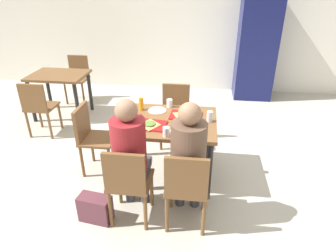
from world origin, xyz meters
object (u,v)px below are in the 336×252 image
(person_in_red, at_px, (130,150))
(chair_near_right, at_px, (187,185))
(chair_near_left, at_px, (128,181))
(chair_left_end, at_px, (91,134))
(pizza_slice_a, at_px, (150,124))
(background_chair_far, at_px, (78,75))
(handbag, at_px, (95,208))
(paper_plate_near_edge, at_px, (181,131))
(condiment_bottle, at_px, (141,104))
(tray_red_near, at_px, (149,125))
(tray_red_far, at_px, (186,115))
(plastic_cup_a, at_px, (170,103))
(drink_fridge, at_px, (256,49))
(background_chair_near, at_px, (38,105))
(soda_can, at_px, (210,117))
(background_table, at_px, (59,81))
(plastic_cup_b, at_px, (166,132))
(paper_plate_center, at_px, (157,110))
(foil_bundle, at_px, (127,115))
(person_in_brown_jacket, at_px, (188,154))
(chair_far_side, at_px, (175,110))
(plastic_cup_c, at_px, (131,112))
(pizza_slice_b, at_px, (183,115))
(main_table, at_px, (168,128))

(person_in_red, bearing_deg, chair_near_right, -14.50)
(chair_near_left, distance_m, chair_left_end, 1.05)
(chair_near_right, distance_m, pizza_slice_a, 0.84)
(background_chair_far, bearing_deg, pizza_slice_a, -52.52)
(chair_near_right, distance_m, handbag, 0.96)
(paper_plate_near_edge, height_order, condiment_bottle, condiment_bottle)
(tray_red_near, relative_size, condiment_bottle, 2.25)
(tray_red_far, relative_size, plastic_cup_a, 3.60)
(drink_fridge, distance_m, background_chair_near, 3.97)
(chair_left_end, height_order, plastic_cup_a, chair_left_end)
(soda_can, bearing_deg, background_chair_near, 163.49)
(drink_fridge, relative_size, background_chair_near, 2.22)
(handbag, relative_size, background_table, 0.36)
(background_chair_near, bearing_deg, tray_red_far, -15.83)
(person_in_red, distance_m, plastic_cup_b, 0.43)
(paper_plate_center, bearing_deg, tray_red_far, -17.15)
(person_in_red, distance_m, foil_bundle, 0.69)
(tray_red_near, bearing_deg, person_in_brown_jacket, -48.79)
(tray_red_near, xyz_separation_m, handbag, (-0.43, -0.68, -0.61))
(tray_red_near, bearing_deg, chair_far_side, 78.94)
(paper_plate_center, height_order, background_table, paper_plate_center)
(person_in_brown_jacket, relative_size, paper_plate_center, 5.75)
(chair_far_side, distance_m, drink_fridge, 2.47)
(background_chair_far, bearing_deg, plastic_cup_c, -53.83)
(handbag, bearing_deg, person_in_red, 24.10)
(background_table, height_order, background_chair_near, background_chair_near)
(pizza_slice_b, bearing_deg, foil_bundle, -168.17)
(soda_can, relative_size, handbag, 0.38)
(person_in_red, relative_size, tray_red_near, 3.52)
(paper_plate_near_edge, bearing_deg, chair_left_end, 167.60)
(person_in_brown_jacket, bearing_deg, plastic_cup_a, 105.88)
(main_table, relative_size, plastic_cup_b, 10.84)
(chair_near_right, bearing_deg, chair_near_left, 180.00)
(chair_far_side, bearing_deg, drink_fridge, 56.68)
(person_in_brown_jacket, distance_m, foil_bundle, 0.98)
(chair_far_side, xyz_separation_m, plastic_cup_b, (0.03, -1.19, 0.29))
(pizza_slice_b, bearing_deg, pizza_slice_a, -141.22)
(tray_red_near, bearing_deg, handbag, -122.28)
(person_in_brown_jacket, height_order, handbag, person_in_brown_jacket)
(chair_left_end, bearing_deg, paper_plate_near_edge, -12.40)
(condiment_bottle, bearing_deg, pizza_slice_a, -66.88)
(chair_left_end, relative_size, tray_red_far, 2.38)
(pizza_slice_b, relative_size, handbag, 0.82)
(chair_far_side, relative_size, person_in_red, 0.68)
(person_in_brown_jacket, height_order, condiment_bottle, person_in_brown_jacket)
(person_in_red, bearing_deg, background_table, 128.75)
(tray_red_far, relative_size, background_chair_far, 0.42)
(chair_left_end, relative_size, paper_plate_near_edge, 3.89)
(main_table, relative_size, chair_left_end, 1.27)
(tray_red_far, bearing_deg, chair_near_right, -85.10)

